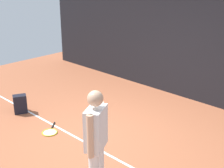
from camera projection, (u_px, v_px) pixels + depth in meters
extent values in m
plane|color=#9E5638|center=(98.00, 135.00, 6.52)|extent=(12.00, 12.00, 0.00)
cube|color=black|center=(183.00, 43.00, 8.05)|extent=(10.00, 0.10, 2.86)
cube|color=white|center=(84.00, 142.00, 6.25)|extent=(9.00, 0.05, 0.00)
cylinder|color=white|center=(99.00, 168.00, 4.71)|extent=(0.14, 0.14, 0.85)
cube|color=white|center=(96.00, 128.00, 4.36)|extent=(0.38, 0.46, 0.60)
sphere|color=#D8A884|center=(95.00, 99.00, 4.21)|extent=(0.22, 0.22, 0.22)
cylinder|color=#D8A884|center=(101.00, 122.00, 4.56)|extent=(0.09, 0.09, 0.62)
cylinder|color=#D8A884|center=(90.00, 136.00, 4.16)|extent=(0.09, 0.09, 0.62)
cylinder|color=black|center=(53.00, 126.00, 6.86)|extent=(0.22, 0.25, 0.03)
torus|color=gold|center=(50.00, 132.00, 6.58)|extent=(0.46, 0.46, 0.02)
cylinder|color=#B2B2B2|center=(50.00, 132.00, 6.58)|extent=(0.39, 0.39, 0.00)
cube|color=black|center=(20.00, 104.00, 7.43)|extent=(0.31, 0.36, 0.44)
cube|color=black|center=(20.00, 105.00, 7.58)|extent=(0.17, 0.23, 0.20)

